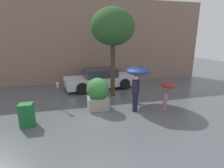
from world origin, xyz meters
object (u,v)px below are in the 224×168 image
(parked_car_near, at_px, (100,79))
(newspaper_box, at_px, (27,115))
(planter_box, at_px, (98,93))
(person_child, at_px, (167,89))
(parking_meter, at_px, (58,90))
(street_tree, at_px, (113,27))
(person_adult, at_px, (137,76))

(parked_car_near, bearing_deg, newspaper_box, 133.59)
(planter_box, xyz_separation_m, person_child, (3.04, -0.93, 0.25))
(parking_meter, relative_size, newspaper_box, 1.42)
(parked_car_near, bearing_deg, planter_box, 160.66)
(street_tree, bearing_deg, newspaper_box, -145.76)
(street_tree, height_order, parking_meter, street_tree)
(person_child, distance_m, parking_meter, 5.06)
(street_tree, distance_m, newspaper_box, 5.96)
(parked_car_near, xyz_separation_m, newspaper_box, (-3.62, -4.56, -0.17))
(person_child, height_order, newspaper_box, person_child)
(parked_car_near, bearing_deg, person_adult, -174.67)
(planter_box, xyz_separation_m, person_adult, (1.70, -0.58, 0.84))
(person_child, bearing_deg, newspaper_box, 173.93)
(parked_car_near, bearing_deg, parking_meter, 132.65)
(person_child, xyz_separation_m, newspaper_box, (-5.94, -0.05, -0.60))
(person_adult, distance_m, person_child, 1.50)
(newspaper_box, bearing_deg, person_adult, 5.00)
(street_tree, bearing_deg, person_child, -55.22)
(planter_box, bearing_deg, newspaper_box, -161.33)
(street_tree, bearing_deg, parking_meter, -156.61)
(person_child, relative_size, street_tree, 0.27)
(person_adult, bearing_deg, person_child, -55.63)
(parked_car_near, distance_m, newspaper_box, 5.82)
(person_child, height_order, parked_car_near, same)
(parking_meter, height_order, newspaper_box, parking_meter)
(person_child, height_order, parking_meter, person_child)
(person_child, distance_m, newspaper_box, 5.97)
(person_child, xyz_separation_m, parked_car_near, (-2.32, 4.51, -0.44))
(person_adult, relative_size, newspaper_box, 2.28)
(street_tree, relative_size, parking_meter, 3.81)
(planter_box, distance_m, parking_meter, 1.88)
(person_child, height_order, street_tree, street_tree)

